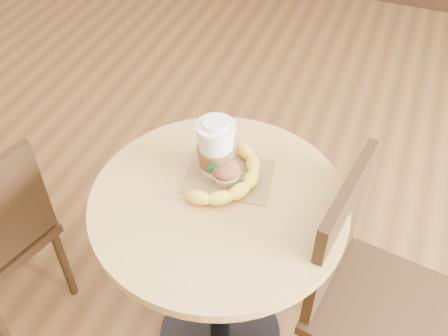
# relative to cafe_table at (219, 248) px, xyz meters

# --- Properties ---
(cafe_table) EXTENTS (0.70, 0.70, 0.75)m
(cafe_table) POSITION_rel_cafe_table_xyz_m (0.00, 0.00, 0.00)
(cafe_table) COLOR black
(cafe_table) RESTS_ON ground
(chair_right) EXTENTS (0.44, 0.44, 0.87)m
(chair_right) POSITION_rel_cafe_table_xyz_m (0.43, 0.05, -0.05)
(chair_right) COLOR black
(chair_right) RESTS_ON ground
(kraft_bag) EXTENTS (0.26, 0.21, 0.00)m
(kraft_bag) POSITION_rel_cafe_table_xyz_m (-0.00, 0.09, 0.22)
(kraft_bag) COLOR olive
(kraft_bag) RESTS_ON cafe_table
(coffee_cup) EXTENTS (0.11, 0.11, 0.18)m
(coffee_cup) POSITION_rel_cafe_table_xyz_m (-0.05, 0.10, 0.30)
(coffee_cup) COLOR silver
(coffee_cup) RESTS_ON cafe_table
(muffin) EXTENTS (0.08, 0.08, 0.07)m
(muffin) POSITION_rel_cafe_table_xyz_m (-0.00, 0.07, 0.25)
(muffin) COLOR silver
(muffin) RESTS_ON kraft_bag
(banana) EXTENTS (0.28, 0.34, 0.04)m
(banana) POSITION_rel_cafe_table_xyz_m (0.01, 0.07, 0.24)
(banana) COLOR yellow
(banana) RESTS_ON kraft_bag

